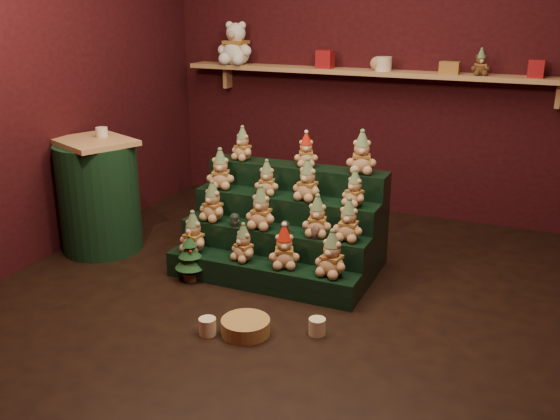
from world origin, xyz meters
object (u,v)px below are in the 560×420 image
at_px(snow_globe_c, 315,232).
at_px(brown_bear, 481,62).
at_px(wicker_basket, 246,326).
at_px(side_table, 99,196).
at_px(snow_globe_a, 235,219).
at_px(snow_globe_b, 285,227).
at_px(white_bear, 236,38).
at_px(riser_tier_front, 260,275).
at_px(mini_christmas_tree, 190,256).
at_px(mug_left, 208,326).
at_px(mug_right, 317,327).

xyz_separation_m(snow_globe_c, brown_bear, (0.79, 1.66, 1.02)).
height_order(wicker_basket, brown_bear, brown_bear).
bearing_deg(side_table, wicker_basket, -1.08).
relative_size(snow_globe_c, brown_bear, 0.44).
bearing_deg(snow_globe_a, snow_globe_b, -0.00).
bearing_deg(snow_globe_b, white_bear, 126.36).
relative_size(riser_tier_front, snow_globe_a, 14.69).
distance_m(riser_tier_front, brown_bear, 2.52).
xyz_separation_m(mini_christmas_tree, white_bear, (-0.60, 1.91, 1.39)).
distance_m(mug_left, brown_bear, 3.10).
bearing_deg(riser_tier_front, brown_bear, 58.17).
height_order(mini_christmas_tree, mug_right, mini_christmas_tree).
xyz_separation_m(side_table, mini_christmas_tree, (0.96, -0.23, -0.26)).
bearing_deg(snow_globe_b, side_table, -179.11).
distance_m(white_bear, brown_bear, 2.24).
height_order(side_table, white_bear, white_bear).
bearing_deg(white_bear, wicker_basket, -59.39).
distance_m(snow_globe_a, snow_globe_b, 0.39).
height_order(mug_left, white_bear, white_bear).
relative_size(wicker_basket, brown_bear, 1.42).
bearing_deg(wicker_basket, mug_left, -153.63).
height_order(white_bear, brown_bear, white_bear).
bearing_deg(riser_tier_front, snow_globe_b, 54.13).
xyz_separation_m(snow_globe_c, mini_christmas_tree, (-0.85, -0.25, -0.23)).
bearing_deg(riser_tier_front, mug_left, -90.77).
bearing_deg(riser_tier_front, side_table, 174.72).
relative_size(mini_christmas_tree, mug_left, 3.53).
relative_size(riser_tier_front, snow_globe_b, 14.91).
relative_size(snow_globe_b, brown_bear, 0.45).
relative_size(snow_globe_a, snow_globe_c, 1.05).
bearing_deg(mini_christmas_tree, wicker_basket, -36.68).
distance_m(riser_tier_front, mug_right, 0.75).
distance_m(mini_christmas_tree, mug_left, 0.81).
relative_size(snow_globe_a, snow_globe_b, 1.01).
distance_m(side_table, white_bear, 2.06).
bearing_deg(snow_globe_a, snow_globe_c, 0.00).
relative_size(snow_globe_a, mug_left, 0.91).
xyz_separation_m(snow_globe_b, mug_left, (-0.13, -0.88, -0.36)).
distance_m(snow_globe_b, mug_right, 0.85).
xyz_separation_m(snow_globe_b, wicker_basket, (0.08, -0.78, -0.36)).
distance_m(snow_globe_b, brown_bear, 2.19).
height_order(snow_globe_a, snow_globe_b, snow_globe_a).
xyz_separation_m(snow_globe_b, brown_bear, (1.01, 1.66, 1.02)).
xyz_separation_m(riser_tier_front, mug_left, (-0.01, -0.72, -0.04)).
bearing_deg(side_table, riser_tier_front, 18.02).
height_order(side_table, mug_right, side_table).
xyz_separation_m(snow_globe_a, mug_left, (0.27, -0.88, -0.36)).
relative_size(mini_christmas_tree, white_bear, 0.75).
bearing_deg(white_bear, mug_right, -50.73).
relative_size(riser_tier_front, side_table, 1.56).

